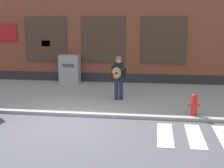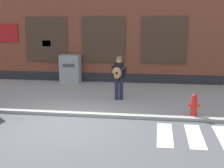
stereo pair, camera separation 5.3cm
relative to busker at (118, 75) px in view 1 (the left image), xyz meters
name	(u,v)px [view 1 (the left image)]	position (x,y,z in m)	size (l,w,h in m)	color
ground_plane	(65,126)	(-1.22, -3.09, -1.06)	(160.00, 160.00, 0.00)	#4C4C51
sidewalk	(92,95)	(-1.22, 0.79, -1.01)	(28.00, 5.73, 0.10)	#9E9E99
busker	(118,75)	(0.00, 0.00, 0.00)	(0.73, 0.56, 1.67)	#1E233D
utility_box	(70,69)	(-2.82, 3.20, -0.26)	(0.98, 0.63, 1.38)	#9E9E9E
fire_hydrant	(194,105)	(2.64, -1.73, -0.61)	(0.38, 0.20, 0.70)	red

